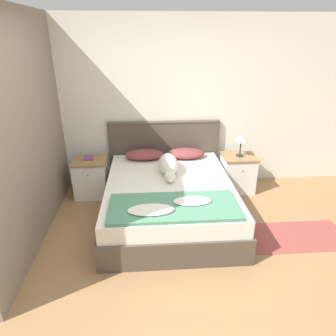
{
  "coord_description": "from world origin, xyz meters",
  "views": [
    {
      "loc": [
        -0.23,
        -2.41,
        2.26
      ],
      "look_at": [
        0.03,
        1.23,
        0.63
      ],
      "focal_mm": 32.0,
      "sensor_mm": 36.0,
      "label": 1
    }
  ],
  "objects_px": {
    "nightstand_left": "(91,177)",
    "pillow_right": "(186,153)",
    "bed": "(169,200)",
    "dog": "(169,165)",
    "book_stack": "(89,159)",
    "table_lamp": "(241,138)",
    "nightstand_right": "(238,173)",
    "pillow_left": "(144,154)"
  },
  "relations": [
    {
      "from": "nightstand_left",
      "to": "pillow_right",
      "type": "bearing_deg",
      "value": 3.41
    },
    {
      "from": "bed",
      "to": "dog",
      "type": "bearing_deg",
      "value": 87.44
    },
    {
      "from": "bed",
      "to": "book_stack",
      "type": "distance_m",
      "value": 1.36
    },
    {
      "from": "nightstand_left",
      "to": "table_lamp",
      "type": "bearing_deg",
      "value": -0.21
    },
    {
      "from": "nightstand_right",
      "to": "pillow_left",
      "type": "bearing_deg",
      "value": 176.59
    },
    {
      "from": "bed",
      "to": "table_lamp",
      "type": "xyz_separation_m",
      "value": [
        1.13,
        0.7,
        0.6
      ]
    },
    {
      "from": "nightstand_right",
      "to": "pillow_right",
      "type": "distance_m",
      "value": 0.88
    },
    {
      "from": "pillow_right",
      "to": "table_lamp",
      "type": "height_order",
      "value": "table_lamp"
    },
    {
      "from": "book_stack",
      "to": "table_lamp",
      "type": "bearing_deg",
      "value": 0.28
    },
    {
      "from": "book_stack",
      "to": "pillow_left",
      "type": "bearing_deg",
      "value": 7.42
    },
    {
      "from": "nightstand_right",
      "to": "bed",
      "type": "bearing_deg",
      "value": -147.84
    },
    {
      "from": "table_lamp",
      "to": "bed",
      "type": "bearing_deg",
      "value": -148.14
    },
    {
      "from": "pillow_right",
      "to": "pillow_left",
      "type": "bearing_deg",
      "value": 180.0
    },
    {
      "from": "nightstand_left",
      "to": "dog",
      "type": "distance_m",
      "value": 1.27
    },
    {
      "from": "dog",
      "to": "nightstand_right",
      "type": "bearing_deg",
      "value": 21.63
    },
    {
      "from": "pillow_left",
      "to": "pillow_right",
      "type": "relative_size",
      "value": 1.0
    },
    {
      "from": "pillow_left",
      "to": "book_stack",
      "type": "relative_size",
      "value": 2.44
    },
    {
      "from": "pillow_left",
      "to": "dog",
      "type": "bearing_deg",
      "value": -58.31
    },
    {
      "from": "nightstand_right",
      "to": "table_lamp",
      "type": "distance_m",
      "value": 0.57
    },
    {
      "from": "pillow_right",
      "to": "book_stack",
      "type": "distance_m",
      "value": 1.44
    },
    {
      "from": "nightstand_left",
      "to": "pillow_left",
      "type": "distance_m",
      "value": 0.88
    },
    {
      "from": "pillow_right",
      "to": "nightstand_right",
      "type": "bearing_deg",
      "value": -6.04
    },
    {
      "from": "bed",
      "to": "pillow_left",
      "type": "bearing_deg",
      "value": 111.57
    },
    {
      "from": "bed",
      "to": "book_stack",
      "type": "height_order",
      "value": "book_stack"
    },
    {
      "from": "bed",
      "to": "nightstand_left",
      "type": "relative_size",
      "value": 3.52
    },
    {
      "from": "pillow_right",
      "to": "book_stack",
      "type": "relative_size",
      "value": 2.44
    },
    {
      "from": "nightstand_right",
      "to": "book_stack",
      "type": "height_order",
      "value": "book_stack"
    },
    {
      "from": "bed",
      "to": "nightstand_left",
      "type": "xyz_separation_m",
      "value": [
        -1.13,
        0.71,
        0.03
      ]
    },
    {
      "from": "bed",
      "to": "dog",
      "type": "distance_m",
      "value": 0.47
    },
    {
      "from": "nightstand_right",
      "to": "pillow_left",
      "type": "height_order",
      "value": "pillow_left"
    },
    {
      "from": "bed",
      "to": "nightstand_right",
      "type": "xyz_separation_m",
      "value": [
        1.13,
        0.71,
        0.03
      ]
    },
    {
      "from": "bed",
      "to": "table_lamp",
      "type": "height_order",
      "value": "table_lamp"
    },
    {
      "from": "bed",
      "to": "pillow_right",
      "type": "bearing_deg",
      "value": 68.43
    },
    {
      "from": "pillow_right",
      "to": "dog",
      "type": "xyz_separation_m",
      "value": [
        -0.3,
        -0.53,
        0.04
      ]
    },
    {
      "from": "pillow_left",
      "to": "bed",
      "type": "bearing_deg",
      "value": -68.43
    },
    {
      "from": "pillow_left",
      "to": "pillow_right",
      "type": "height_order",
      "value": "same"
    },
    {
      "from": "nightstand_right",
      "to": "dog",
      "type": "xyz_separation_m",
      "value": [
        -1.11,
        -0.44,
        0.36
      ]
    },
    {
      "from": "nightstand_left",
      "to": "pillow_right",
      "type": "distance_m",
      "value": 1.48
    },
    {
      "from": "book_stack",
      "to": "bed",
      "type": "bearing_deg",
      "value": -31.57
    },
    {
      "from": "nightstand_right",
      "to": "pillow_right",
      "type": "relative_size",
      "value": 1.0
    },
    {
      "from": "pillow_left",
      "to": "dog",
      "type": "xyz_separation_m",
      "value": [
        0.33,
        -0.53,
        0.04
      ]
    },
    {
      "from": "pillow_right",
      "to": "table_lamp",
      "type": "xyz_separation_m",
      "value": [
        0.81,
        -0.09,
        0.26
      ]
    }
  ]
}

